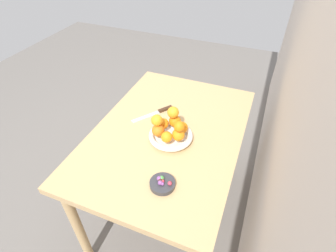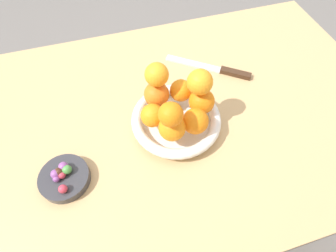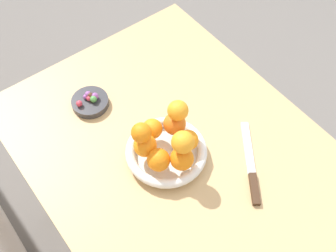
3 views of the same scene
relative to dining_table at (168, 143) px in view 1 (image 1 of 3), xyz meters
The scene contains 22 objects.
ground_plane 0.65m from the dining_table, ahead, with size 6.00×6.00×0.00m, color slate.
wall_back 0.81m from the dining_table, 90.00° to the left, with size 4.00×0.05×2.50m, color beige.
dining_table is the anchor object (origin of this frame).
fruit_bowl 0.13m from the dining_table, 33.25° to the left, with size 0.22×0.22×0.04m.
candy_dish 0.37m from the dining_table, 17.77° to the left, with size 0.11×0.11×0.02m, color #333338.
orange_0 0.20m from the dining_table, 18.45° to the left, with size 0.06×0.06×0.06m, color orange.
orange_1 0.20m from the dining_table, 46.40° to the left, with size 0.06×0.06×0.06m, color orange.
orange_2 0.18m from the dining_table, 72.99° to the left, with size 0.06×0.06×0.06m, color orange.
orange_3 0.16m from the dining_table, 103.54° to the left, with size 0.06×0.06×0.06m, color orange.
orange_4 0.16m from the dining_table, 30.16° to the right, with size 0.06×0.06×0.06m, color orange.
orange_5 0.18m from the dining_table, 11.41° to the right, with size 0.06×0.06×0.06m, color orange.
orange_6 0.22m from the dining_table, 92.44° to the left, with size 0.06×0.06×0.06m, color orange.
orange_7 0.25m from the dining_table, 46.12° to the left, with size 0.05×0.05×0.05m, color orange.
orange_8 0.24m from the dining_table, 16.19° to the right, with size 0.06×0.06×0.06m, color orange.
candy_ball_0 0.37m from the dining_table, 15.38° to the left, with size 0.02×0.02×0.02m, color #8C4C99.
candy_ball_1 0.37m from the dining_table, 17.89° to the left, with size 0.02×0.02×0.02m, color #C6384C.
candy_ball_2 0.39m from the dining_table, 22.81° to the left, with size 0.02×0.02×0.02m, color #C6384C.
candy_ball_3 0.39m from the dining_table, 18.02° to the left, with size 0.01×0.01×0.01m, color #8C4C99.
candy_ball_4 0.38m from the dining_table, 16.43° to the left, with size 0.02×0.02×0.02m, color #472819.
candy_ball_5 0.39m from the dining_table, 16.49° to the left, with size 0.02×0.02×0.02m, color #8C4C99.
candy_ball_6 0.36m from the dining_table, 17.14° to the left, with size 0.02×0.02×0.02m, color #4C9947.
knife 0.19m from the dining_table, 134.24° to the right, with size 0.22×0.17×0.01m.
Camera 1 is at (0.97, 0.39, 1.66)m, focal length 28.00 mm.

